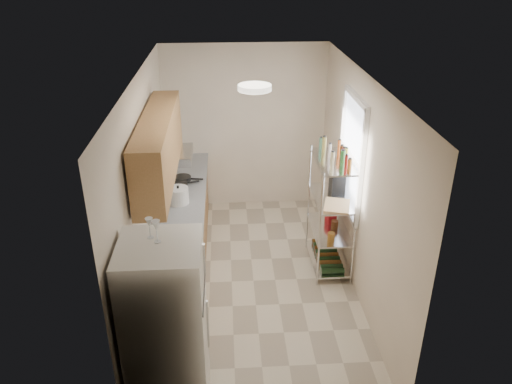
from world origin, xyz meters
TOP-DOWN VIEW (x-y plane):
  - room at (0.00, 0.00)m, footprint 2.52×4.42m
  - counter_run at (-0.92, 0.44)m, footprint 0.63×3.51m
  - upper_cabinets at (-1.05, 0.10)m, footprint 0.33×2.20m
  - range_hood at (-1.00, 0.90)m, footprint 0.50×0.60m
  - window at (1.23, 0.35)m, footprint 0.06×1.00m
  - bakers_rack at (1.00, 0.30)m, footprint 0.45×0.90m
  - ceiling_dome at (0.00, -0.30)m, footprint 0.34×0.34m
  - refrigerator at (-0.87, -1.76)m, footprint 0.69×0.69m
  - wine_glass_a at (-0.94, -1.63)m, footprint 0.07×0.07m
  - wine_glass_b at (-0.88, -1.70)m, footprint 0.07×0.07m
  - rice_cooker at (-0.92, 0.48)m, footprint 0.26×0.26m
  - frying_pan_large at (-0.98, 1.01)m, footprint 0.33×0.33m
  - frying_pan_small at (-0.93, 1.19)m, footprint 0.28×0.28m
  - cutting_board at (1.02, 0.04)m, footprint 0.39×0.45m
  - espresso_machine at (1.10, 0.47)m, footprint 0.18×0.26m
  - storage_bag at (1.05, 0.47)m, footprint 0.13×0.17m

SIDE VIEW (x-z plane):
  - counter_run at x=-0.92m, z-range 0.00..0.90m
  - storage_bag at x=1.05m, z-range 0.56..0.73m
  - refrigerator at x=-0.87m, z-range 0.00..1.67m
  - frying_pan_large at x=-0.98m, z-range 0.90..0.95m
  - frying_pan_small at x=-0.93m, z-range 0.90..0.95m
  - rice_cooker at x=-0.92m, z-range 0.90..1.11m
  - cutting_board at x=1.02m, z-range 1.01..1.04m
  - bakers_rack at x=1.00m, z-range 0.24..1.97m
  - espresso_machine at x=1.10m, z-range 1.01..1.31m
  - room at x=0.00m, z-range -0.01..2.61m
  - range_hood at x=-1.00m, z-range 1.33..1.45m
  - window at x=1.23m, z-range 0.82..2.28m
  - wine_glass_a at x=-0.94m, z-range 1.67..1.85m
  - wine_glass_b at x=-0.88m, z-range 1.67..1.86m
  - upper_cabinets at x=-1.05m, z-range 1.45..2.17m
  - ceiling_dome at x=0.00m, z-range 2.54..2.60m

